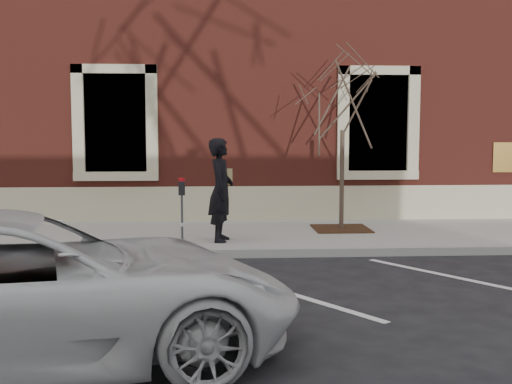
{
  "coord_description": "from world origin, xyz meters",
  "views": [
    {
      "loc": [
        -0.72,
        -11.19,
        2.26
      ],
      "look_at": [
        0.0,
        0.6,
        1.1
      ],
      "focal_mm": 45.0,
      "sensor_mm": 36.0,
      "label": 1
    }
  ],
  "objects": [
    {
      "name": "sapling",
      "position": [
        1.9,
        2.09,
        2.81
      ],
      "size": [
        2.28,
        2.28,
        3.8
      ],
      "color": "#4F3A30",
      "rests_on": "sidewalk_near"
    },
    {
      "name": "man",
      "position": [
        -0.65,
        0.81,
        1.12
      ],
      "size": [
        0.55,
        0.76,
        1.94
      ],
      "primitive_type": "imported",
      "rotation": [
        0.0,
        0.0,
        1.44
      ],
      "color": "black",
      "rests_on": "sidewalk_near"
    },
    {
      "name": "white_truck",
      "position": [
        -2.6,
        -5.14,
        0.75
      ],
      "size": [
        5.83,
        3.77,
        1.49
      ],
      "primitive_type": "imported",
      "rotation": [
        0.0,
        0.0,
        1.83
      ],
      "color": "silver",
      "rests_on": "ground"
    },
    {
      "name": "parking_meter",
      "position": [
        -1.34,
        0.12,
        1.02
      ],
      "size": [
        0.11,
        0.09,
        1.25
      ],
      "rotation": [
        0.0,
        0.0,
        0.28
      ],
      "color": "#595B60",
      "rests_on": "sidewalk_near"
    },
    {
      "name": "curb_near",
      "position": [
        0.0,
        -0.05,
        0.07
      ],
      "size": [
        40.0,
        0.12,
        0.15
      ],
      "primitive_type": "cube",
      "color": "#9E9E99",
      "rests_on": "ground"
    },
    {
      "name": "ground",
      "position": [
        0.0,
        0.0,
        0.0
      ],
      "size": [
        120.0,
        120.0,
        0.0
      ],
      "primitive_type": "plane",
      "color": "#28282B",
      "rests_on": "ground"
    },
    {
      "name": "building_civic",
      "position": [
        0.0,
        7.74,
        4.0
      ],
      "size": [
        40.0,
        8.62,
        8.0
      ],
      "color": "maroon",
      "rests_on": "ground"
    },
    {
      "name": "tree_grate",
      "position": [
        1.9,
        2.09,
        0.16
      ],
      "size": [
        1.16,
        1.16,
        0.03
      ],
      "primitive_type": "cube",
      "color": "#432915",
      "rests_on": "sidewalk_near"
    },
    {
      "name": "parking_stripes",
      "position": [
        0.0,
        -2.2,
        0.0
      ],
      "size": [
        28.0,
        4.4,
        0.01
      ],
      "primitive_type": null,
      "color": "silver",
      "rests_on": "ground"
    },
    {
      "name": "sidewalk_near",
      "position": [
        0.0,
        1.75,
        0.07
      ],
      "size": [
        40.0,
        3.5,
        0.15
      ],
      "primitive_type": "cube",
      "color": "#ABAAA1",
      "rests_on": "ground"
    }
  ]
}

